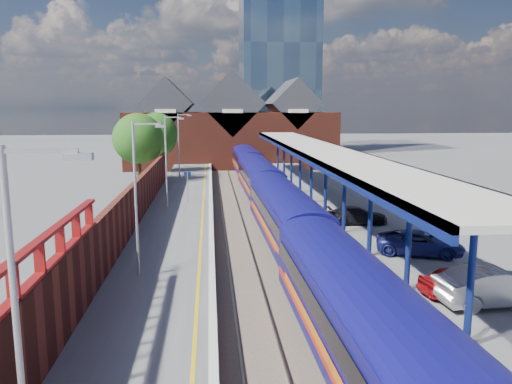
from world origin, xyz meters
TOP-DOWN VIEW (x-y plane):
  - ground at (0.00, 30.00)m, footprint 240.00×240.00m
  - ballast_bed at (0.00, 20.00)m, footprint 6.00×76.00m
  - rails at (0.00, 20.00)m, footprint 4.51×76.00m
  - left_platform at (-5.50, 20.00)m, footprint 5.00×76.00m
  - right_platform at (6.00, 20.00)m, footprint 6.00×76.00m
  - coping_left at (-3.15, 20.00)m, footprint 0.30×76.00m
  - coping_right at (3.15, 20.00)m, footprint 0.30×76.00m
  - yellow_line at (-3.75, 20.00)m, footprint 0.14×76.00m
  - train at (1.49, 22.56)m, footprint 3.07×65.94m
  - canopy at (5.48, 21.95)m, footprint 4.50×52.00m
  - lamp_post_a at (-6.36, -8.00)m, footprint 1.48×0.18m
  - lamp_post_b at (-6.36, 6.00)m, footprint 1.48×0.18m
  - lamp_post_c at (-6.36, 22.00)m, footprint 1.48×0.18m
  - lamp_post_d at (-6.36, 38.00)m, footprint 1.48×0.18m
  - platform_sign at (-5.00, 24.00)m, footprint 0.55×0.08m
  - brick_wall at (-8.10, 13.54)m, footprint 0.35×50.00m
  - station_building at (0.00, 58.00)m, footprint 30.00×12.12m
  - glass_tower at (10.00, 80.00)m, footprint 14.20×14.20m
  - tree_near at (-10.35, 35.91)m, footprint 5.20×5.20m
  - tree_far at (-9.35, 43.91)m, footprint 5.20×5.20m
  - parked_car_red at (7.05, 2.23)m, footprint 3.74×1.93m
  - parked_car_silver at (7.78, 1.15)m, footprint 4.74×1.96m
  - parked_car_dark at (6.49, 15.15)m, footprint 4.02×1.71m
  - parked_car_blue at (7.73, 8.02)m, footprint 4.88×3.44m

SIDE VIEW (x-z plane):
  - ground at x=0.00m, z-range 0.00..0.00m
  - ballast_bed at x=0.00m, z-range 0.00..0.06m
  - rails at x=0.00m, z-range 0.05..0.19m
  - left_platform at x=-5.50m, z-range 0.00..1.00m
  - right_platform at x=6.00m, z-range 0.00..1.00m
  - yellow_line at x=-3.75m, z-range 1.00..1.01m
  - coping_left at x=-3.15m, z-range 1.00..1.05m
  - coping_right at x=3.15m, z-range 1.00..1.05m
  - parked_car_dark at x=6.49m, z-range 1.00..2.16m
  - parked_car_red at x=7.05m, z-range 1.00..2.22m
  - parked_car_blue at x=7.73m, z-range 1.00..2.24m
  - parked_car_silver at x=7.78m, z-range 1.00..2.53m
  - train at x=1.49m, z-range 0.40..3.85m
  - brick_wall at x=-8.10m, z-range 0.52..4.38m
  - platform_sign at x=-5.00m, z-range 1.44..3.94m
  - lamp_post_a at x=-6.36m, z-range 1.49..8.49m
  - lamp_post_b at x=-6.36m, z-range 1.49..8.49m
  - lamp_post_c at x=-6.36m, z-range 1.49..8.49m
  - lamp_post_d at x=-6.36m, z-range 1.49..8.49m
  - canopy at x=5.48m, z-range 3.01..7.49m
  - tree_near at x=-10.35m, z-range 1.30..9.40m
  - tree_far at x=-9.35m, z-range 1.30..9.40m
  - station_building at x=0.00m, z-range -1.44..12.34m
  - glass_tower at x=10.00m, z-range 0.05..40.35m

